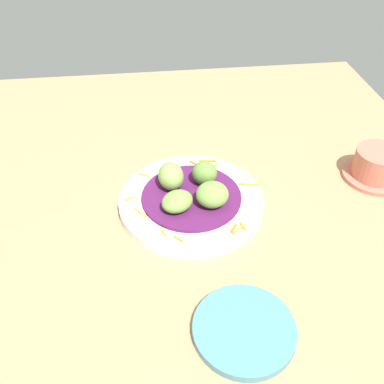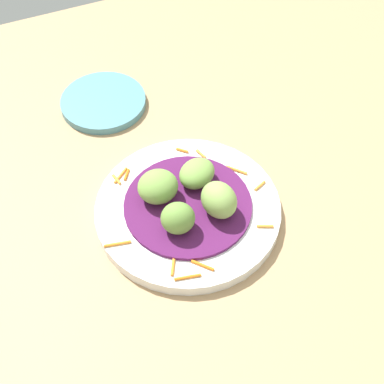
{
  "view_description": "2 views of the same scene",
  "coord_description": "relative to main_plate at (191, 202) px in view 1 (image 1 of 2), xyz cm",
  "views": [
    {
      "loc": [
        56.33,
        -3.5,
        52.5
      ],
      "look_at": [
        2.8,
        3.12,
        6.77
      ],
      "focal_mm": 39.82,
      "sensor_mm": 36.0,
      "label": 1
    },
    {
      "loc": [
        -42.25,
        21.35,
        65.34
      ],
      "look_at": [
        1.92,
        2.17,
        5.13
      ],
      "focal_mm": 53.35,
      "sensor_mm": 36.0,
      "label": 2
    }
  ],
  "objects": [
    {
      "name": "table_surface",
      "position": [
        -0.83,
        -3.25,
        -1.91
      ],
      "size": [
        110.0,
        110.0,
        2.0
      ],
      "primitive_type": "cube",
      "color": "tan",
      "rests_on": "ground"
    },
    {
      "name": "main_plate",
      "position": [
        0.0,
        0.0,
        0.0
      ],
      "size": [
        25.29,
        25.29,
        1.81
      ],
      "primitive_type": "cylinder",
      "color": "white",
      "rests_on": "table_surface"
    },
    {
      "name": "cabbage_bed",
      "position": [
        -0.0,
        0.0,
        1.19
      ],
      "size": [
        17.39,
        17.39,
        0.56
      ],
      "primitive_type": "cylinder",
      "color": "#51194C",
      "rests_on": "main_plate"
    },
    {
      "name": "carrot_garnish",
      "position": [
        -0.16,
        1.13,
        1.11
      ],
      "size": [
        21.18,
        24.11,
        0.4
      ],
      "color": "orange",
      "rests_on": "main_plate"
    },
    {
      "name": "guac_scoop_left",
      "position": [
        2.73,
        3.17,
        3.62
      ],
      "size": [
        5.24,
        5.61,
        4.29
      ],
      "primitive_type": "ellipsoid",
      "rotation": [
        0.0,
        0.0,
        3.11
      ],
      "color": "#759E47",
      "rests_on": "cabbage_bed"
    },
    {
      "name": "guac_scoop_center",
      "position": [
        -3.17,
        2.73,
        3.66
      ],
      "size": [
        5.27,
        5.48,
        4.38
      ],
      "primitive_type": "ellipsoid",
      "rotation": [
        0.0,
        0.0,
        4.4
      ],
      "color": "olive",
      "rests_on": "cabbage_bed"
    },
    {
      "name": "guac_scoop_right",
      "position": [
        -2.73,
        -3.17,
        3.87
      ],
      "size": [
        6.06,
        5.29,
        4.79
      ],
      "primitive_type": "ellipsoid",
      "rotation": [
        0.0,
        0.0,
        3.32
      ],
      "color": "#84A851",
      "rests_on": "cabbage_bed"
    },
    {
      "name": "guac_scoop_back",
      "position": [
        3.17,
        -2.73,
        3.12
      ],
      "size": [
        6.45,
        6.85,
        3.29
      ],
      "primitive_type": "ellipsoid",
      "rotation": [
        0.0,
        0.0,
        5.18
      ],
      "color": "#759E47",
      "rests_on": "cabbage_bed"
    },
    {
      "name": "side_plate_small",
      "position": [
        25.69,
        3.84,
        -0.28
      ],
      "size": [
        13.69,
        13.69,
        1.26
      ],
      "primitive_type": "cylinder",
      "color": "teal",
      "rests_on": "table_surface"
    },
    {
      "name": "terracotta_bowl",
      "position": [
        -3.69,
        35.43,
        1.8
      ],
      "size": [
        11.57,
        11.57,
        5.92
      ],
      "color": "#C66B56",
      "rests_on": "table_surface"
    }
  ]
}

